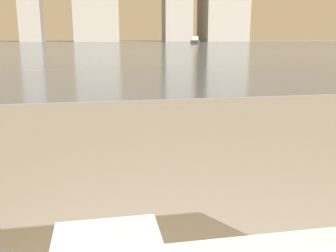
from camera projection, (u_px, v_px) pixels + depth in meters
harbor_water at (98, 45)px, 59.59m from camera, size 180.00×110.00×0.01m
harbor_boat_2 at (195, 41)px, 72.35m from camera, size 2.68×4.05×1.44m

